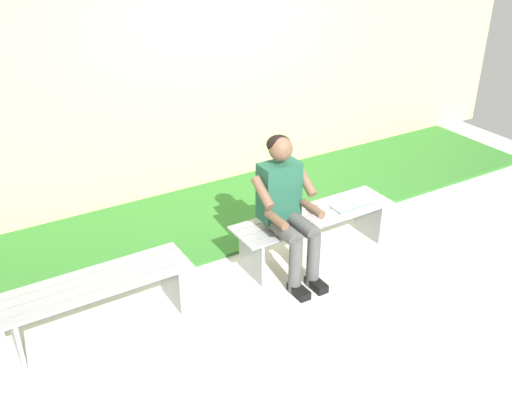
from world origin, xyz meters
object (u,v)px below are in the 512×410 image
Objects in this scene: person_seated at (287,204)px; book_open at (352,204)px; apple at (314,209)px; bench_far at (96,293)px; bench_near at (314,224)px.

person_seated is 0.81m from book_open.
book_open is at bearing 172.83° from apple.
apple is at bearing -179.52° from bench_far.
person_seated is at bearing 4.40° from book_open.
bench_near is at bearing 71.01° from apple.
bench_far is at bearing -1.25° from book_open.
book_open is (-0.40, 0.03, 0.11)m from bench_near.
bench_near is 0.52m from person_seated.
bench_near is at bearing -5.17° from book_open.
apple is at bearing -7.64° from book_open.
book_open reaches higher than bench_far.
apple reaches higher than bench_near.
bench_near is at bearing -165.07° from person_seated.
bench_far is 17.38× the size of apple.
apple is at bearing -162.92° from person_seated.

